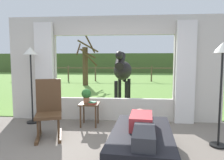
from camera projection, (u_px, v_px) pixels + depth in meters
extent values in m
cube|color=beige|center=(34.00, 69.00, 5.14)|extent=(1.15, 0.12, 2.55)
cube|color=beige|center=(198.00, 69.00, 4.82)|extent=(1.15, 0.12, 2.55)
cube|color=beige|center=(113.00, 109.00, 5.07)|extent=(2.90, 0.12, 0.55)
cube|color=beige|center=(114.00, 26.00, 4.88)|extent=(2.90, 0.12, 0.45)
cube|color=silver|center=(45.00, 72.00, 4.98)|extent=(0.44, 0.10, 2.40)
cube|color=silver|center=(185.00, 73.00, 4.71)|extent=(0.44, 0.10, 2.40)
cube|color=olive|center=(124.00, 80.00, 15.91)|extent=(36.00, 21.68, 0.02)
cube|color=#4A6031|center=(125.00, 63.00, 25.57)|extent=(36.00, 2.00, 2.40)
cube|color=black|center=(141.00, 150.00, 3.10)|extent=(0.98, 1.64, 0.24)
cube|color=black|center=(142.00, 136.00, 3.08)|extent=(1.06, 1.78, 0.18)
cube|color=#B23338|center=(141.00, 121.00, 3.21)|extent=(0.40, 0.63, 0.22)
cube|color=#333338|center=(144.00, 136.00, 2.62)|extent=(0.35, 0.70, 0.18)
sphere|color=tan|center=(140.00, 114.00, 3.60)|extent=(0.20, 0.20, 0.20)
cube|color=#4C331E|center=(49.00, 115.00, 3.86)|extent=(0.61, 0.61, 0.06)
cube|color=#4C331E|center=(49.00, 96.00, 4.04)|extent=(0.47, 0.21, 0.68)
cube|color=#4C331E|center=(38.00, 137.00, 3.86)|extent=(0.27, 0.66, 0.06)
cube|color=#4C331E|center=(60.00, 135.00, 3.95)|extent=(0.27, 0.66, 0.06)
cylinder|color=#4C331E|center=(38.00, 130.00, 3.67)|extent=(0.04, 0.04, 0.38)
cylinder|color=#4C331E|center=(58.00, 128.00, 3.75)|extent=(0.04, 0.04, 0.38)
cylinder|color=#4C331E|center=(40.00, 124.00, 4.02)|extent=(0.04, 0.04, 0.38)
cylinder|color=#4C331E|center=(59.00, 122.00, 4.10)|extent=(0.04, 0.04, 0.38)
cube|color=#4C331E|center=(89.00, 104.00, 4.61)|extent=(0.44, 0.44, 0.03)
cylinder|color=#4C331E|center=(80.00, 117.00, 4.47)|extent=(0.04, 0.04, 0.49)
cylinder|color=#4C331E|center=(96.00, 117.00, 4.45)|extent=(0.04, 0.04, 0.49)
cylinder|color=#4C331E|center=(84.00, 113.00, 4.81)|extent=(0.04, 0.04, 0.49)
cylinder|color=#4C331E|center=(98.00, 113.00, 4.78)|extent=(0.04, 0.04, 0.49)
cylinder|color=#9E6042|center=(86.00, 100.00, 4.66)|extent=(0.14, 0.14, 0.12)
sphere|color=#2D6B2D|center=(86.00, 94.00, 4.65)|extent=(0.22, 0.22, 0.22)
cube|color=#B22D28|center=(93.00, 103.00, 4.53)|extent=(0.18, 0.16, 0.02)
cube|color=#337247|center=(93.00, 102.00, 4.53)|extent=(0.16, 0.16, 0.02)
cylinder|color=black|center=(33.00, 122.00, 4.87)|extent=(0.28, 0.28, 0.03)
cylinder|color=black|center=(32.00, 89.00, 4.79)|extent=(0.04, 0.04, 1.62)
cone|color=white|center=(30.00, 51.00, 4.71)|extent=(0.32, 0.32, 0.18)
cylinder|color=black|center=(218.00, 145.00, 3.52)|extent=(0.28, 0.28, 0.03)
cylinder|color=black|center=(220.00, 101.00, 3.44)|extent=(0.04, 0.04, 1.61)
cone|color=white|center=(223.00, 48.00, 3.36)|extent=(0.32, 0.32, 0.18)
ellipsoid|color=black|center=(123.00, 70.00, 6.53)|extent=(0.67, 1.29, 0.60)
cylinder|color=black|center=(120.00, 61.00, 5.83)|extent=(0.31, 0.62, 0.53)
ellipsoid|color=black|center=(119.00, 55.00, 5.58)|extent=(0.24, 0.50, 0.24)
cube|color=black|center=(121.00, 60.00, 5.91)|extent=(0.12, 0.43, 0.32)
cylinder|color=black|center=(125.00, 74.00, 7.13)|extent=(0.11, 0.11, 0.55)
cylinder|color=black|center=(126.00, 95.00, 6.16)|extent=(0.11, 0.11, 0.85)
cylinder|color=black|center=(116.00, 95.00, 6.21)|extent=(0.11, 0.11, 0.85)
cylinder|color=black|center=(129.00, 91.00, 6.98)|extent=(0.11, 0.11, 0.85)
cylinder|color=black|center=(120.00, 91.00, 7.04)|extent=(0.11, 0.11, 0.85)
cylinder|color=#4C3823|center=(85.00, 66.00, 12.05)|extent=(0.32, 0.32, 2.26)
cylinder|color=#47331E|center=(88.00, 54.00, 11.66)|extent=(0.86, 0.65, 0.56)
cylinder|color=#47331E|center=(89.00, 58.00, 11.61)|extent=(0.88, 0.77, 1.00)
cylinder|color=#47331E|center=(90.00, 43.00, 11.63)|extent=(0.56, 0.68, 1.07)
cylinder|color=#47331E|center=(88.00, 46.00, 11.52)|extent=(1.11, 0.78, 0.68)
cylinder|color=#47331E|center=(79.00, 49.00, 11.97)|extent=(0.11, 0.95, 0.73)
cylinder|color=brown|center=(16.00, 73.00, 15.10)|extent=(0.10, 0.10, 1.10)
cylinder|color=brown|center=(42.00, 73.00, 14.94)|extent=(0.10, 0.10, 1.10)
cylinder|color=brown|center=(68.00, 73.00, 14.78)|extent=(0.10, 0.10, 1.10)
cylinder|color=brown|center=(95.00, 74.00, 14.62)|extent=(0.10, 0.10, 1.10)
cylinder|color=brown|center=(123.00, 74.00, 14.46)|extent=(0.10, 0.10, 1.10)
cylinder|color=brown|center=(151.00, 74.00, 14.30)|extent=(0.10, 0.10, 1.10)
cylinder|color=brown|center=(180.00, 74.00, 14.14)|extent=(0.10, 0.10, 1.10)
cylinder|color=brown|center=(210.00, 74.00, 13.98)|extent=(0.10, 0.10, 1.10)
cube|color=brown|center=(123.00, 68.00, 14.42)|extent=(16.00, 0.06, 0.08)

